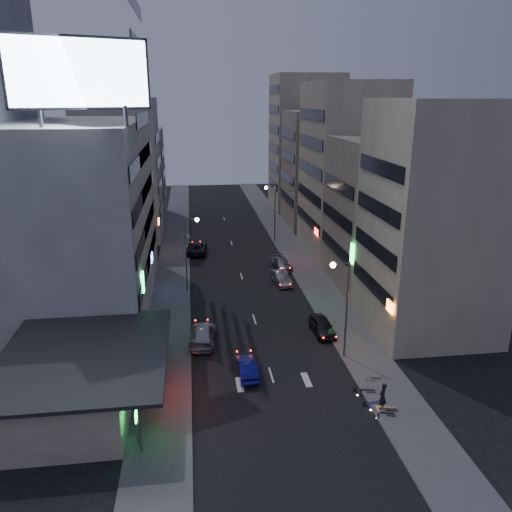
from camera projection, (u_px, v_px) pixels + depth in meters
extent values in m
plane|color=black|center=(281.00, 406.00, 34.00)|extent=(180.00, 180.00, 0.00)
cube|color=#4C4C4F|center=(173.00, 268.00, 61.31)|extent=(4.00, 120.00, 0.12)
cube|color=#4C4C4F|center=(301.00, 262.00, 63.30)|extent=(4.00, 120.00, 0.12)
cube|color=#BEB495|center=(71.00, 382.00, 33.60)|extent=(8.00, 12.00, 3.60)
cube|color=black|center=(84.00, 355.00, 33.13)|extent=(11.00, 13.00, 0.25)
cube|color=black|center=(147.00, 360.00, 33.84)|extent=(0.12, 4.00, 0.90)
cube|color=#FF1E14|center=(148.00, 359.00, 33.85)|extent=(0.04, 3.70, 0.70)
cube|color=beige|center=(72.00, 218.00, 48.03)|extent=(14.00, 24.00, 18.00)
cube|color=#BEB495|center=(433.00, 220.00, 42.72)|extent=(10.00, 11.00, 20.00)
cube|color=tan|center=(386.00, 213.00, 54.25)|extent=(11.00, 12.00, 16.00)
cube|color=#BEB495|center=(347.00, 169.00, 65.55)|extent=(10.00, 14.00, 22.00)
cube|color=beige|center=(120.00, 171.00, 71.51)|extent=(11.00, 10.00, 20.00)
cube|color=gray|center=(128.00, 175.00, 84.49)|extent=(12.00, 10.00, 15.00)
cube|color=tan|center=(321.00, 169.00, 80.38)|extent=(11.00, 12.00, 18.00)
cube|color=#BEB495|center=(305.00, 142.00, 92.75)|extent=(12.00, 12.00, 24.00)
cylinder|color=#595B60|center=(40.00, 117.00, 35.73)|extent=(0.30, 0.30, 1.50)
cylinder|color=#595B60|center=(126.00, 116.00, 36.48)|extent=(0.30, 0.30, 1.50)
cube|color=black|center=(79.00, 73.00, 35.21)|extent=(9.52, 3.75, 5.00)
cube|color=#BCDBFB|center=(80.00, 73.00, 35.02)|extent=(9.04, 3.34, 4.60)
cylinder|color=#595B60|center=(347.00, 310.00, 39.19)|extent=(0.16, 0.16, 8.00)
cylinder|color=#595B60|center=(341.00, 263.00, 37.91)|extent=(1.40, 0.10, 0.10)
sphere|color=#FFD88C|center=(333.00, 265.00, 37.87)|extent=(0.44, 0.44, 0.44)
cylinder|color=#595B60|center=(186.00, 255.00, 52.73)|extent=(0.16, 0.16, 8.00)
cylinder|color=#595B60|center=(191.00, 219.00, 51.63)|extent=(1.40, 0.10, 0.10)
sphere|color=#FFD88C|center=(197.00, 220.00, 51.73)|extent=(0.44, 0.44, 0.44)
cylinder|color=#595B60|center=(275.00, 214.00, 71.29)|extent=(0.16, 0.16, 8.00)
cylinder|color=#595B60|center=(270.00, 187.00, 70.01)|extent=(1.40, 0.10, 0.10)
sphere|color=#FFD88C|center=(266.00, 188.00, 69.97)|extent=(0.44, 0.44, 0.44)
imported|color=black|center=(322.00, 326.00, 44.24)|extent=(1.86, 4.26, 1.43)
imported|color=#96989E|center=(281.00, 278.00, 55.98)|extent=(2.00, 4.40, 1.40)
imported|color=#25262A|center=(197.00, 248.00, 66.99)|extent=(2.99, 5.69, 1.53)
imported|color=#9CA1A4|center=(282.00, 264.00, 60.94)|extent=(2.36, 4.60, 1.28)
imported|color=navy|center=(247.00, 368.00, 37.52)|extent=(1.41, 3.93, 1.29)
imported|color=#9C9FA4|center=(202.00, 334.00, 42.60)|extent=(2.57, 5.38, 1.51)
imported|color=black|center=(383.00, 396.00, 33.30)|extent=(0.81, 0.78, 1.87)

